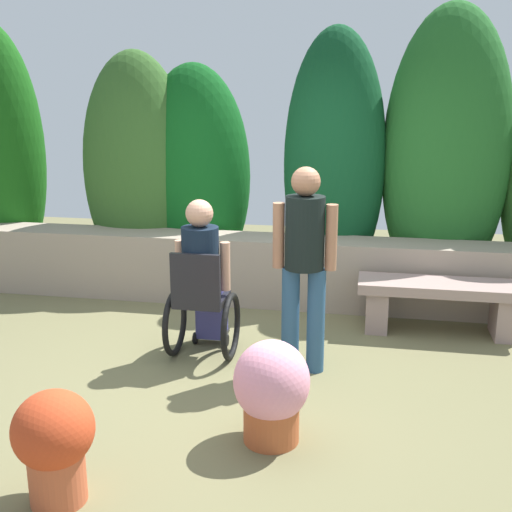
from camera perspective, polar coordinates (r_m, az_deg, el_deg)
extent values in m
plane|color=#6B6744|center=(4.99, -2.07, -10.72)|extent=(11.35, 11.35, 0.00)
cube|color=gray|center=(6.51, 1.34, -1.30)|extent=(6.88, 0.49, 0.70)
ellipsoid|color=#325C24|center=(7.24, -10.75, 7.76)|extent=(1.25, 0.88, 2.60)
ellipsoid|color=#0F5019|center=(7.14, -5.59, 7.30)|extent=(1.26, 0.88, 2.47)
ellipsoid|color=#104723|center=(6.76, 7.14, 8.33)|extent=(1.08, 0.75, 2.81)
ellipsoid|color=#226124|center=(6.86, 16.94, 8.79)|extent=(1.31, 0.92, 3.02)
cube|color=gray|center=(5.94, 10.97, -4.71)|extent=(0.20, 0.39, 0.39)
cube|color=gray|center=(6.07, 21.74, -5.12)|extent=(0.20, 0.39, 0.39)
cube|color=gray|center=(5.91, 16.58, -2.74)|extent=(1.49, 0.46, 0.09)
cube|color=black|center=(5.15, -4.95, -3.96)|extent=(0.40, 0.40, 0.06)
cube|color=black|center=(4.91, -5.56, -2.07)|extent=(0.40, 0.04, 0.40)
cube|color=black|center=(5.57, -3.97, -6.83)|extent=(0.28, 0.12, 0.03)
torus|color=black|center=(5.29, -7.41, -6.05)|extent=(0.05, 0.56, 0.56)
torus|color=black|center=(5.16, -2.31, -6.44)|extent=(0.05, 0.56, 0.56)
cylinder|color=black|center=(5.56, -5.55, -7.46)|extent=(0.03, 0.10, 0.10)
cylinder|color=black|center=(5.50, -2.72, -7.69)|extent=(0.03, 0.10, 0.10)
cube|color=#3C3C7B|center=(5.20, -4.68, -2.47)|extent=(0.30, 0.40, 0.16)
cube|color=#3C3C7B|center=(5.50, -4.06, -5.31)|extent=(0.26, 0.14, 0.43)
cylinder|color=black|center=(5.02, -5.10, -0.14)|extent=(0.30, 0.30, 0.50)
cylinder|color=tan|center=(5.15, -6.93, -0.73)|extent=(0.08, 0.08, 0.40)
cylinder|color=tan|center=(5.05, -2.82, -0.95)|extent=(0.08, 0.08, 0.40)
sphere|color=tan|center=(4.95, -5.19, 3.90)|extent=(0.22, 0.22, 0.22)
cylinder|color=#2B5175|center=(4.93, 3.16, -5.76)|extent=(0.14, 0.14, 0.84)
cylinder|color=#2B5175|center=(4.91, 5.48, -5.90)|extent=(0.14, 0.14, 0.84)
cylinder|color=black|center=(4.73, 4.48, 2.12)|extent=(0.30, 0.30, 0.56)
cylinder|color=#AB7252|center=(4.76, 2.08, 1.89)|extent=(0.09, 0.09, 0.50)
cylinder|color=#AB7252|center=(4.71, 6.89, 1.68)|extent=(0.09, 0.09, 0.50)
sphere|color=#AB7252|center=(4.66, 4.57, 6.79)|extent=(0.22, 0.22, 0.22)
cylinder|color=#B4552E|center=(4.08, 1.41, -14.81)|extent=(0.35, 0.35, 0.27)
ellipsoid|color=#297434|center=(3.98, 1.42, -12.33)|extent=(0.39, 0.39, 0.18)
ellipsoid|color=pink|center=(3.95, 1.43, -11.32)|extent=(0.48, 0.48, 0.52)
cylinder|color=#BE5634|center=(3.70, -17.67, -18.50)|extent=(0.30, 0.30, 0.31)
ellipsoid|color=#376E18|center=(3.59, -17.93, -15.71)|extent=(0.33, 0.33, 0.15)
ellipsoid|color=#C33F1F|center=(3.56, -18.01, -14.82)|extent=(0.43, 0.43, 0.42)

